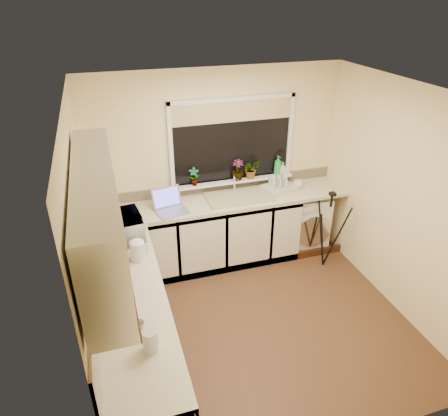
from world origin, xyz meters
TOP-DOWN VIEW (x-y plane):
  - floor at (0.00, 0.00)m, footprint 3.20×3.20m
  - ceiling at (0.00, 0.00)m, footprint 3.20×3.20m
  - wall_back at (0.00, 1.50)m, footprint 3.20×0.00m
  - wall_front at (0.00, -1.50)m, footprint 3.20×0.00m
  - wall_left at (-1.60, 0.00)m, footprint 0.00×3.00m
  - wall_right at (1.60, 0.00)m, footprint 0.00×3.00m
  - base_cabinet_back at (-0.33, 1.20)m, footprint 2.55×0.60m
  - base_cabinet_left at (-1.30, -0.30)m, footprint 0.54×2.40m
  - worktop_back at (0.00, 1.20)m, footprint 3.20×0.60m
  - worktop_left at (-1.30, -0.30)m, footprint 0.60×2.40m
  - upper_cabinet at (-1.44, -0.45)m, footprint 0.28×1.90m
  - splashback_left at (-1.59, -0.30)m, footprint 0.02×2.40m
  - splashback_back at (0.00, 1.49)m, footprint 3.20×0.02m
  - window_glass at (0.20, 1.49)m, footprint 1.50×0.02m
  - window_blind at (0.20, 1.46)m, footprint 1.50×0.02m
  - windowsill at (0.20, 1.43)m, footprint 1.60×0.14m
  - sink at (0.20, 1.20)m, footprint 0.82×0.46m
  - faucet at (0.20, 1.38)m, footprint 0.03×0.03m
  - washing_machine at (1.17, 1.23)m, footprint 0.61×0.60m
  - laptop at (-0.69, 1.14)m, footprint 0.41×0.41m
  - kettle at (-1.17, 0.23)m, footprint 0.15×0.15m
  - dish_rack at (0.77, 1.25)m, footprint 0.47×0.39m
  - tripod at (1.22, 0.70)m, footprint 0.68×0.68m
  - glass_jug at (-1.21, -0.93)m, footprint 0.12×0.12m
  - steel_jar at (-1.30, -0.46)m, footprint 0.08×0.08m
  - microwave at (-1.23, 0.67)m, footprint 0.37×0.51m
  - plant_a at (-0.32, 1.41)m, footprint 0.13×0.10m
  - plant_c at (0.25, 1.42)m, footprint 0.17×0.17m
  - plant_d at (0.44, 1.43)m, footprint 0.26×0.24m
  - soap_bottle_green at (0.81, 1.43)m, footprint 0.12×0.12m
  - soap_bottle_clear at (0.87, 1.41)m, footprint 0.08×0.08m
  - cup_back at (1.04, 1.25)m, footprint 0.14×0.14m
  - cup_left at (-1.27, -0.72)m, footprint 0.11×0.11m

SIDE VIEW (x-z plane):
  - floor at x=0.00m, z-range 0.00..0.00m
  - washing_machine at x=1.17m, z-range 0.00..0.79m
  - base_cabinet_back at x=-0.33m, z-range 0.00..0.86m
  - base_cabinet_left at x=-1.30m, z-range 0.00..0.86m
  - tripod at x=1.22m, z-range 0.00..1.06m
  - worktop_back at x=0.00m, z-range 0.86..0.90m
  - worktop_left at x=-1.30m, z-range 0.86..0.90m
  - sink at x=0.20m, z-range 0.90..0.93m
  - dish_rack at x=0.77m, z-range 0.90..0.96m
  - cup_left at x=-1.27m, z-range 0.90..0.98m
  - cup_back at x=1.04m, z-range 0.90..1.00m
  - steel_jar at x=-1.30m, z-range 0.90..1.00m
  - laptop at x=-0.69m, z-range 0.84..1.09m
  - splashback_back at x=0.00m, z-range 0.90..1.04m
  - glass_jug at x=-1.21m, z-range 0.90..1.07m
  - kettle at x=-1.17m, z-range 0.90..1.09m
  - faucet at x=0.20m, z-range 0.90..1.14m
  - microwave at x=-1.23m, z-range 0.90..1.16m
  - windowsill at x=0.20m, z-range 1.02..1.05m
  - splashback_left at x=-1.59m, z-range 0.90..1.35m
  - soap_bottle_clear at x=0.87m, z-range 1.05..1.22m
  - plant_a at x=-0.32m, z-range 1.05..1.29m
  - plant_d at x=0.44m, z-range 1.05..1.29m
  - soap_bottle_green at x=0.81m, z-range 1.05..1.31m
  - plant_c at x=0.25m, z-range 1.05..1.32m
  - wall_back at x=0.00m, z-range -0.38..2.83m
  - wall_front at x=0.00m, z-range -0.38..2.83m
  - wall_left at x=-1.60m, z-range -0.27..2.73m
  - wall_right at x=1.60m, z-range -0.27..2.73m
  - window_glass at x=0.20m, z-range 1.05..2.05m
  - upper_cabinet at x=-1.44m, z-range 1.45..2.15m
  - window_blind at x=0.20m, z-range 1.80..2.05m
  - ceiling at x=0.00m, z-range 2.45..2.45m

